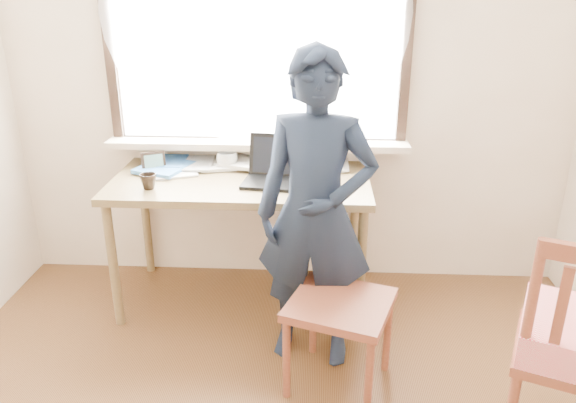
# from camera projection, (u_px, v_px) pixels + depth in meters

# --- Properties ---
(room_shell) EXTENTS (3.52, 4.02, 2.61)m
(room_shell) POSITION_uv_depth(u_px,v_px,m) (253.00, 71.00, 1.61)
(room_shell) COLOR beige
(room_shell) RESTS_ON ground
(desk) EXTENTS (1.49, 0.74, 0.80)m
(desk) POSITION_uv_depth(u_px,v_px,m) (241.00, 192.00, 3.28)
(desk) COLOR brown
(desk) RESTS_ON ground
(laptop) EXTENTS (0.40, 0.34, 0.25)m
(laptop) POSITION_uv_depth(u_px,v_px,m) (278.00, 171.00, 3.20)
(laptop) COLOR black
(laptop) RESTS_ON desk
(mug_white) EXTENTS (0.14, 0.14, 0.10)m
(mug_white) POSITION_uv_depth(u_px,v_px,m) (227.00, 160.00, 3.41)
(mug_white) COLOR white
(mug_white) RESTS_ON desk
(mug_dark) EXTENTS (0.13, 0.13, 0.09)m
(mug_dark) POSITION_uv_depth(u_px,v_px,m) (148.00, 181.00, 3.08)
(mug_dark) COLOR black
(mug_dark) RESTS_ON desk
(mouse) EXTENTS (0.09, 0.06, 0.03)m
(mouse) POSITION_uv_depth(u_px,v_px,m) (326.00, 183.00, 3.13)
(mouse) COLOR black
(mouse) RESTS_ON desk
(desk_clutter) EXTENTS (0.81, 0.51, 0.04)m
(desk_clutter) POSITION_uv_depth(u_px,v_px,m) (207.00, 165.00, 3.43)
(desk_clutter) COLOR #3871B7
(desk_clutter) RESTS_ON desk
(book_a) EXTENTS (0.23, 0.30, 0.03)m
(book_a) POSITION_uv_depth(u_px,v_px,m) (177.00, 164.00, 3.46)
(book_a) COLOR white
(book_a) RESTS_ON desk
(book_b) EXTENTS (0.20, 0.27, 0.02)m
(book_b) POSITION_uv_depth(u_px,v_px,m) (317.00, 164.00, 3.47)
(book_b) COLOR white
(book_b) RESTS_ON desk
(picture_frame) EXTENTS (0.13, 0.07, 0.11)m
(picture_frame) POSITION_uv_depth(u_px,v_px,m) (154.00, 163.00, 3.35)
(picture_frame) COLOR black
(picture_frame) RESTS_ON desk
(work_chair) EXTENTS (0.58, 0.56, 0.47)m
(work_chair) POSITION_uv_depth(u_px,v_px,m) (340.00, 314.00, 2.67)
(work_chair) COLOR brown
(work_chair) RESTS_ON ground
(person) EXTENTS (0.64, 0.47, 1.62)m
(person) POSITION_uv_depth(u_px,v_px,m) (316.00, 213.00, 2.75)
(person) COLOR black
(person) RESTS_ON ground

